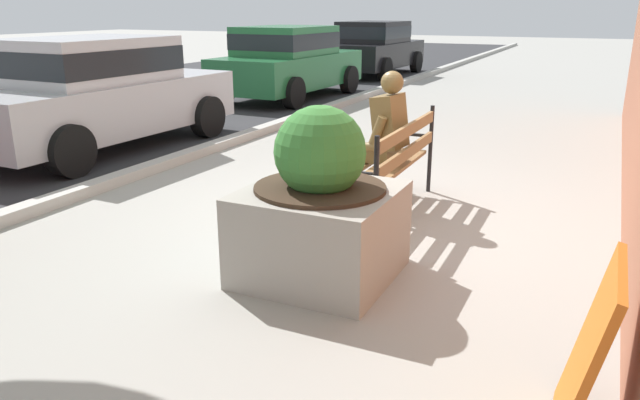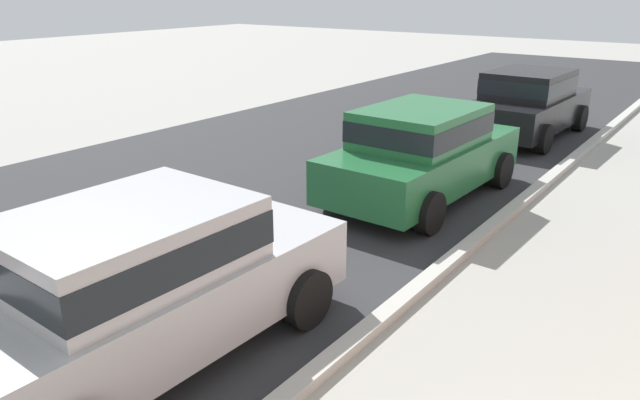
{
  "view_description": "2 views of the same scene",
  "coord_description": "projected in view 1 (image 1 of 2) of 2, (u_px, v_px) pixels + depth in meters",
  "views": [
    {
      "loc": [
        -5.21,
        -2.1,
        1.94
      ],
      "look_at": [
        -1.38,
        -0.28,
        0.6
      ],
      "focal_mm": 34.2,
      "sensor_mm": 36.0,
      "label": 1
    },
    {
      "loc": [
        -1.83,
        0.15,
        3.41
      ],
      "look_at": [
        4.02,
        4.42,
        0.8
      ],
      "focal_mm": 33.53,
      "sensor_mm": 36.0,
      "label": 2
    }
  ],
  "objects": [
    {
      "name": "bronze_statue_seated",
      "position": [
        377.0,
        141.0,
        6.08
      ],
      "size": [
        0.69,
        0.77,
        1.37
      ],
      "color": "brown",
      "rests_on": "ground"
    },
    {
      "name": "park_bench",
      "position": [
        391.0,
        159.0,
        5.89
      ],
      "size": [
        1.81,
        0.56,
        0.95
      ],
      "color": "olive",
      "rests_on": "ground"
    },
    {
      "name": "curb_stone",
      "position": [
        125.0,
        177.0,
        7.1
      ],
      "size": [
        60.0,
        0.2,
        0.12
      ],
      "primitive_type": "cube",
      "color": "#B2AFA8",
      "rests_on": "ground"
    },
    {
      "name": "parked_car_silver",
      "position": [
        96.0,
        90.0,
        8.52
      ],
      "size": [
        4.15,
        2.02,
        1.56
      ],
      "color": "#B7B7BC",
      "rests_on": "ground"
    },
    {
      "name": "leaning_signboard",
      "position": [
        585.0,
        357.0,
        2.72
      ],
      "size": [
        0.7,
        0.23,
        0.89
      ],
      "primitive_type": "cube",
      "rotation": [
        0.21,
        0.0,
        0.0
      ],
      "color": "#C6661E",
      "rests_on": "ground"
    },
    {
      "name": "parked_car_black",
      "position": [
        375.0,
        46.0,
        18.08
      ],
      "size": [
        4.15,
        2.02,
        1.56
      ],
      "color": "black",
      "rests_on": "ground"
    },
    {
      "name": "ground_plane",
      "position": [
        355.0,
        216.0,
        5.93
      ],
      "size": [
        80.0,
        80.0,
        0.0
      ],
      "primitive_type": "plane",
      "color": "#9E9B93"
    },
    {
      "name": "parked_car_green",
      "position": [
        288.0,
        60.0,
        13.42
      ],
      "size": [
        4.15,
        2.02,
        1.56
      ],
      "color": "#236638",
      "rests_on": "ground"
    },
    {
      "name": "concrete_planter",
      "position": [
        320.0,
        211.0,
        4.47
      ],
      "size": [
        1.07,
        1.07,
        1.29
      ],
      "color": "gray",
      "rests_on": "ground"
    }
  ]
}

